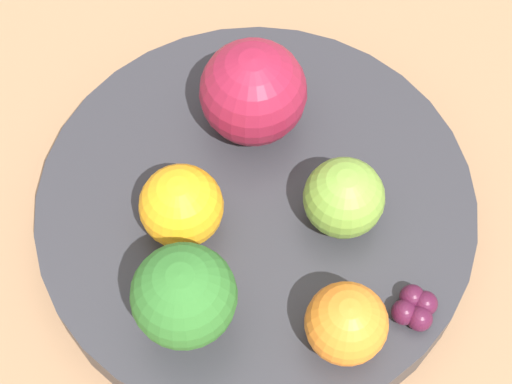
% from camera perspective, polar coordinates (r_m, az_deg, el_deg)
% --- Properties ---
extents(ground_plane, '(6.00, 6.00, 0.00)m').
position_cam_1_polar(ground_plane, '(0.54, 0.00, -3.01)').
color(ground_plane, gray).
extents(table_surface, '(1.20, 1.20, 0.02)m').
position_cam_1_polar(table_surface, '(0.53, 0.00, -2.55)').
color(table_surface, '#936D4C').
rests_on(table_surface, ground_plane).
extents(bowl, '(0.26, 0.26, 0.03)m').
position_cam_1_polar(bowl, '(0.51, 0.00, -1.33)').
color(bowl, '#2D2D33').
rests_on(bowl, table_surface).
extents(broccoli, '(0.05, 0.05, 0.07)m').
position_cam_1_polar(broccoli, '(0.43, -4.82, -6.99)').
color(broccoli, '#99C17A').
rests_on(broccoli, bowl).
extents(apple_red, '(0.06, 0.06, 0.06)m').
position_cam_1_polar(apple_red, '(0.50, -0.19, 6.68)').
color(apple_red, maroon).
rests_on(apple_red, bowl).
extents(apple_green, '(0.05, 0.05, 0.05)m').
position_cam_1_polar(apple_green, '(0.47, 5.88, -0.40)').
color(apple_green, olive).
rests_on(apple_green, bowl).
extents(orange_front, '(0.05, 0.05, 0.05)m').
position_cam_1_polar(orange_front, '(0.47, -5.02, -0.91)').
color(orange_front, orange).
rests_on(orange_front, bowl).
extents(orange_back, '(0.04, 0.04, 0.04)m').
position_cam_1_polar(orange_back, '(0.45, 6.05, -8.71)').
color(orange_back, orange).
rests_on(orange_back, bowl).
extents(grape_cluster, '(0.03, 0.03, 0.01)m').
position_cam_1_polar(grape_cluster, '(0.47, 10.57, -7.60)').
color(grape_cluster, '#47142D').
rests_on(grape_cluster, bowl).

